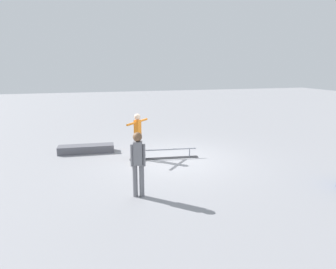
# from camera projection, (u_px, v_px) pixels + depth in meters

# --- Properties ---
(ground_plane) EXTENTS (60.00, 60.00, 0.00)m
(ground_plane) POSITION_uv_depth(u_px,v_px,m) (173.00, 159.00, 10.75)
(ground_plane) COLOR gray
(grind_rail) EXTENTS (2.52, 0.51, 0.36)m
(grind_rail) POSITION_uv_depth(u_px,v_px,m) (164.00, 154.00, 10.85)
(grind_rail) COLOR black
(grind_rail) RESTS_ON ground_plane
(skate_ledge) EXTENTS (2.13, 0.68, 0.29)m
(skate_ledge) POSITION_uv_depth(u_px,v_px,m) (86.00, 149.00, 11.58)
(skate_ledge) COLOR #595960
(skate_ledge) RESTS_ON ground_plane
(skater_main) EXTENTS (0.93, 1.04, 1.64)m
(skater_main) POSITION_uv_depth(u_px,v_px,m) (138.00, 133.00, 10.69)
(skater_main) COLOR #2D3351
(skater_main) RESTS_ON ground_plane
(skateboard_main) EXTENTS (0.27, 0.80, 0.09)m
(skateboard_main) POSITION_uv_depth(u_px,v_px,m) (136.00, 158.00, 10.66)
(skateboard_main) COLOR yellow
(skateboard_main) RESTS_ON ground_plane
(bystander_grey_shirt) EXTENTS (0.39, 0.24, 1.69)m
(bystander_grey_shirt) POSITION_uv_depth(u_px,v_px,m) (138.00, 161.00, 7.51)
(bystander_grey_shirt) COLOR slate
(bystander_grey_shirt) RESTS_ON ground_plane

